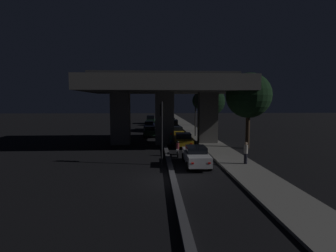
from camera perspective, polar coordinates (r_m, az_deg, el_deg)
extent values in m
plane|color=black|center=(16.92, 1.08, -11.66)|extent=(200.00, 200.00, 0.00)
cube|color=#4C4C51|center=(51.39, -1.63, -0.13)|extent=(0.38, 126.00, 0.23)
cube|color=gray|center=(44.89, 5.44, -0.98)|extent=(2.90, 126.00, 0.16)
cube|color=#5B5956|center=(30.85, -10.30, 1.63)|extent=(2.16, 1.52, 6.04)
cube|color=#5B5956|center=(31.22, 8.62, 1.70)|extent=(2.16, 1.52, 6.04)
cube|color=#5B5956|center=(30.61, -0.78, 1.69)|extent=(2.16, 1.52, 6.04)
cube|color=#5B5956|center=(30.62, -0.79, 8.81)|extent=(17.87, 12.13, 1.56)
cube|color=#333335|center=(30.72, -0.79, 11.10)|extent=(17.87, 0.40, 0.90)
cylinder|color=black|center=(20.32, -1.36, -1.65)|extent=(0.14, 0.14, 4.96)
cube|color=black|center=(20.36, -1.39, 3.46)|extent=(0.30, 0.28, 0.95)
sphere|color=black|center=(20.51, -1.40, 4.30)|extent=(0.18, 0.18, 0.18)
sphere|color=black|center=(20.51, -1.40, 3.47)|extent=(0.18, 0.18, 0.18)
sphere|color=green|center=(20.52, -1.39, 2.64)|extent=(0.18, 0.18, 0.18)
cylinder|color=#2D2D30|center=(36.78, 6.01, 4.50)|extent=(0.18, 0.18, 8.93)
cylinder|color=#2D2D30|center=(36.83, 4.33, 11.24)|extent=(2.23, 0.10, 0.10)
ellipsoid|color=#F2B759|center=(36.69, 2.57, 11.12)|extent=(0.56, 0.32, 0.24)
cube|color=silver|center=(20.49, 6.06, -6.63)|extent=(1.68, 4.73, 0.74)
cube|color=black|center=(20.26, 6.13, -5.05)|extent=(1.46, 1.90, 0.45)
cylinder|color=black|center=(21.98, 3.35, -6.78)|extent=(0.20, 0.69, 0.69)
cylinder|color=black|center=(22.20, 7.52, -6.69)|extent=(0.20, 0.69, 0.69)
cylinder|color=black|center=(18.96, 4.33, -8.73)|extent=(0.20, 0.69, 0.69)
cylinder|color=black|center=(19.22, 9.16, -8.59)|extent=(0.20, 0.69, 0.69)
cube|color=red|center=(18.11, 5.37, -8.08)|extent=(0.18, 0.03, 0.11)
cube|color=red|center=(18.30, 9.00, -7.98)|extent=(0.18, 0.03, 0.11)
cube|color=gold|center=(29.21, 3.29, -3.19)|extent=(1.97, 4.76, 0.61)
cube|color=black|center=(29.02, 3.31, -2.09)|extent=(1.68, 1.93, 0.55)
cylinder|color=black|center=(30.74, 1.35, -3.34)|extent=(0.22, 0.68, 0.67)
cylinder|color=black|center=(30.88, 4.73, -3.31)|extent=(0.22, 0.68, 0.67)
cylinder|color=black|center=(27.67, 1.67, -4.30)|extent=(0.22, 0.68, 0.67)
cylinder|color=black|center=(27.82, 5.43, -4.26)|extent=(0.22, 0.68, 0.67)
cube|color=red|center=(26.83, 2.32, -3.87)|extent=(0.18, 0.03, 0.11)
cube|color=red|center=(26.94, 5.09, -3.85)|extent=(0.18, 0.03, 0.11)
cube|color=gold|center=(36.67, 1.64, -1.42)|extent=(2.06, 4.15, 0.65)
cube|color=black|center=(36.40, 1.69, -0.53)|extent=(1.75, 2.03, 0.54)
cylinder|color=black|center=(37.94, 0.01, -1.69)|extent=(0.23, 0.69, 0.69)
cylinder|color=black|center=(38.15, 2.77, -1.66)|extent=(0.23, 0.69, 0.69)
cylinder|color=black|center=(35.28, 0.42, -2.21)|extent=(0.23, 0.69, 0.69)
cylinder|color=black|center=(35.51, 3.39, -2.17)|extent=(0.23, 0.69, 0.69)
cube|color=red|center=(34.57, 0.97, -1.77)|extent=(0.18, 0.04, 0.11)
cube|color=red|center=(34.74, 3.14, -1.74)|extent=(0.18, 0.04, 0.11)
cube|color=gray|center=(44.34, 0.99, -0.29)|extent=(1.98, 4.44, 0.61)
cube|color=black|center=(44.38, 0.99, 0.75)|extent=(1.72, 3.20, 0.98)
cylinder|color=black|center=(45.78, -0.24, -0.50)|extent=(0.22, 0.69, 0.69)
cylinder|color=black|center=(45.86, 2.06, -0.49)|extent=(0.22, 0.69, 0.69)
cylinder|color=black|center=(42.90, -0.15, -0.88)|extent=(0.22, 0.69, 0.69)
cylinder|color=black|center=(42.98, 2.30, -0.88)|extent=(0.22, 0.69, 0.69)
cube|color=red|center=(42.12, 0.23, -0.54)|extent=(0.18, 0.03, 0.11)
cube|color=red|center=(42.18, 2.01, -0.53)|extent=(0.18, 0.03, 0.11)
cube|color=#515459|center=(51.51, 0.52, 0.48)|extent=(1.83, 3.92, 0.69)
cube|color=black|center=(51.55, 0.51, 1.36)|extent=(1.61, 2.82, 0.88)
cylinder|color=black|center=(52.78, -0.53, 0.22)|extent=(0.20, 0.60, 0.60)
cylinder|color=black|center=(52.88, 1.40, 0.22)|extent=(0.20, 0.60, 0.60)
cylinder|color=black|center=(50.21, -0.41, -0.04)|extent=(0.20, 0.60, 0.60)
cylinder|color=black|center=(50.32, 1.62, -0.03)|extent=(0.20, 0.60, 0.60)
cube|color=red|center=(49.52, -0.09, 0.33)|extent=(0.18, 0.03, 0.11)
cube|color=red|center=(49.60, 1.39, 0.33)|extent=(0.18, 0.03, 0.11)
cube|color=black|center=(60.01, 0.01, 1.19)|extent=(1.77, 4.55, 0.68)
cube|color=black|center=(59.86, 0.01, 1.72)|extent=(1.55, 1.82, 0.47)
cylinder|color=black|center=(61.49, -0.87, 0.97)|extent=(0.20, 0.68, 0.68)
cylinder|color=black|center=(61.58, 0.73, 0.97)|extent=(0.20, 0.68, 0.68)
cylinder|color=black|center=(58.50, -0.75, 0.75)|extent=(0.20, 0.68, 0.68)
cylinder|color=black|center=(58.60, 0.92, 0.75)|extent=(0.20, 0.68, 0.68)
cube|color=red|center=(57.71, -0.48, 1.06)|extent=(0.18, 0.03, 0.11)
cube|color=red|center=(57.78, 0.74, 1.06)|extent=(0.18, 0.03, 0.11)
cube|color=black|center=(37.40, -4.02, -1.31)|extent=(1.77, 3.97, 0.67)
cube|color=black|center=(37.44, -4.03, -0.41)|extent=(1.50, 1.61, 0.49)
cylinder|color=black|center=(36.17, -2.71, -2.05)|extent=(0.22, 0.67, 0.66)
cylinder|color=black|center=(36.15, -5.28, -2.07)|extent=(0.22, 0.67, 0.66)
cylinder|color=black|center=(38.74, -2.84, -1.57)|extent=(0.22, 0.67, 0.66)
cylinder|color=black|center=(38.73, -5.23, -1.59)|extent=(0.22, 0.67, 0.66)
cube|color=white|center=(39.38, -3.21, -1.12)|extent=(0.18, 0.04, 0.11)
cube|color=white|center=(39.37, -4.89, -1.13)|extent=(0.18, 0.04, 0.11)
cube|color=#141938|center=(46.32, -4.09, -0.02)|extent=(1.79, 4.84, 0.73)
cube|color=black|center=(46.38, -4.09, 0.76)|extent=(1.51, 1.96, 0.53)
cylinder|color=black|center=(44.75, -3.15, -0.67)|extent=(0.22, 0.64, 0.63)
cylinder|color=black|center=(44.83, -5.22, -0.68)|extent=(0.22, 0.64, 0.63)
cylinder|color=black|center=(47.90, -3.03, -0.28)|extent=(0.22, 0.64, 0.63)
cylinder|color=black|center=(47.97, -4.97, -0.29)|extent=(0.22, 0.64, 0.63)
cube|color=white|center=(48.70, -3.27, 0.11)|extent=(0.18, 0.03, 0.11)
cube|color=white|center=(48.75, -4.64, 0.11)|extent=(0.18, 0.03, 0.11)
cube|color=black|center=(60.23, -3.76, 1.20)|extent=(2.02, 4.22, 0.67)
cube|color=black|center=(60.07, -3.77, 1.92)|extent=(1.76, 3.05, 0.87)
cylinder|color=black|center=(58.84, -2.95, 0.78)|extent=(0.23, 0.71, 0.70)
cylinder|color=black|center=(58.95, -4.71, 0.78)|extent=(0.23, 0.71, 0.70)
cylinder|color=black|center=(61.57, -2.84, 0.98)|extent=(0.23, 0.71, 0.70)
cylinder|color=black|center=(61.67, -4.53, 0.97)|extent=(0.23, 0.71, 0.70)
cube|color=white|center=(62.28, -3.06, 1.24)|extent=(0.18, 0.04, 0.11)
cube|color=white|center=(62.35, -4.25, 1.24)|extent=(0.18, 0.04, 0.11)
cylinder|color=black|center=(24.67, 2.02, -5.59)|extent=(0.11, 0.57, 0.57)
cylinder|color=black|center=(23.37, 2.11, -6.20)|extent=(0.13, 0.57, 0.57)
cube|color=silver|center=(23.97, 2.07, -5.37)|extent=(0.30, 1.02, 0.32)
cylinder|color=maroon|center=(23.90, 2.07, -4.39)|extent=(0.34, 0.34, 0.52)
sphere|color=black|center=(23.84, 2.08, -3.49)|extent=(0.24, 0.24, 0.24)
cube|color=red|center=(23.27, 2.12, -5.70)|extent=(0.08, 0.03, 0.08)
cylinder|color=black|center=(30.00, 0.61, -3.65)|extent=(0.09, 0.56, 0.56)
cylinder|color=black|center=(28.79, 0.72, -4.03)|extent=(0.11, 0.56, 0.56)
cube|color=navy|center=(29.36, 0.66, -3.41)|extent=(0.25, 0.94, 0.32)
cylinder|color=#26593F|center=(29.30, 0.67, -2.55)|extent=(0.32, 0.32, 0.58)
sphere|color=#B21919|center=(29.24, 0.67, -1.75)|extent=(0.24, 0.24, 0.24)
cube|color=red|center=(28.71, 0.73, -3.61)|extent=(0.08, 0.03, 0.08)
cylinder|color=black|center=(21.25, 16.53, -6.82)|extent=(0.26, 0.26, 0.81)
cylinder|color=beige|center=(21.11, 16.59, -4.85)|extent=(0.30, 0.30, 0.67)
sphere|color=tan|center=(21.04, 16.62, -3.65)|extent=(0.22, 0.22, 0.22)
cylinder|color=#38281C|center=(29.03, 16.94, -0.92)|extent=(0.43, 0.43, 3.84)
sphere|color=black|center=(28.88, 17.14, 6.40)|extent=(4.75, 4.75, 4.75)
cylinder|color=#38281C|center=(43.24, 9.14, 0.83)|extent=(0.35, 0.35, 3.28)
sphere|color=black|center=(43.12, 9.20, 5.34)|extent=(4.71, 4.71, 4.71)
cylinder|color=#38281C|center=(54.36, 7.18, 2.02)|extent=(0.47, 0.47, 3.82)
sphere|color=black|center=(54.28, 7.22, 5.47)|extent=(3.63, 3.63, 3.63)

